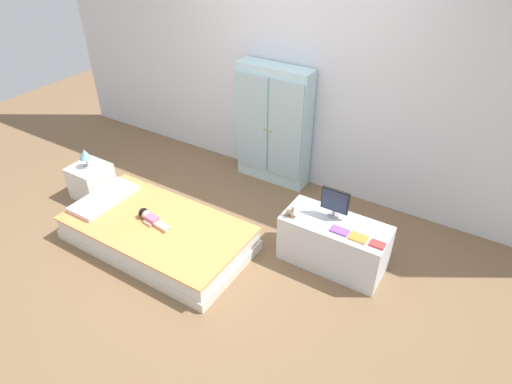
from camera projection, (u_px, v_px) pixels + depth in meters
name	position (u px, v px, depth m)	size (l,w,h in m)	color
ground_plane	(211.00, 251.00, 4.12)	(10.00, 10.00, 0.02)	brown
back_wall	(295.00, 63.00, 4.45)	(6.40, 0.05, 2.70)	silver
bed	(158.00, 233.00, 4.12)	(1.76, 0.92, 0.25)	silver
pillow	(104.00, 198.00, 4.33)	(0.32, 0.66, 0.05)	silver
doll	(149.00, 217.00, 4.06)	(0.39, 0.14, 0.10)	#D6668E
nightstand	(92.00, 181.00, 4.76)	(0.37, 0.37, 0.37)	white
table_lamp	(85.00, 155.00, 4.57)	(0.13, 0.13, 0.21)	#B7B2AD
wardrobe	(274.00, 126.00, 4.77)	(0.83, 0.27, 1.35)	silver
tv_stand	(334.00, 243.00, 3.85)	(0.92, 0.42, 0.46)	silver
tv_monitor	(335.00, 202.00, 3.70)	(0.25, 0.10, 0.27)	#99999E
rocking_horse_toy	(291.00, 211.00, 3.75)	(0.10, 0.04, 0.12)	#8E6642
book_purple	(340.00, 231.00, 3.61)	(0.15, 0.09, 0.02)	#8E51B2
book_orange	(358.00, 238.00, 3.54)	(0.15, 0.11, 0.01)	orange
book_red	(377.00, 244.00, 3.47)	(0.12, 0.09, 0.02)	#CC3838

